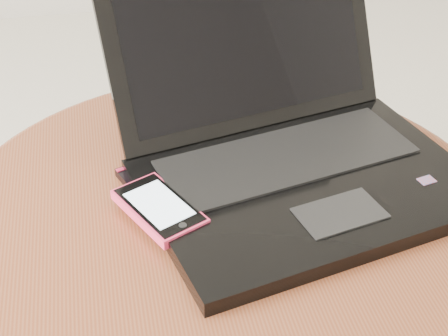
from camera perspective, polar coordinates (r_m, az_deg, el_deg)
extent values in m
cylinder|color=brown|center=(0.80, 0.18, -4.08)|extent=(0.64, 0.64, 0.03)
torus|color=brown|center=(0.80, 0.18, -4.08)|extent=(0.67, 0.67, 0.03)
cube|color=black|center=(0.81, 7.15, -1.58)|extent=(0.43, 0.34, 0.02)
cube|color=black|center=(0.84, 5.40, 0.99)|extent=(0.34, 0.18, 0.00)
cube|color=black|center=(0.76, 9.82, -3.77)|extent=(0.11, 0.08, 0.00)
cube|color=red|center=(0.83, 16.81, -1.00)|extent=(0.02, 0.02, 0.00)
cube|color=black|center=(0.89, 1.76, 10.85)|extent=(0.38, 0.18, 0.22)
cube|color=black|center=(0.88, 1.89, 10.86)|extent=(0.34, 0.15, 0.18)
cube|color=black|center=(0.81, -5.50, -1.77)|extent=(0.10, 0.13, 0.01)
cube|color=#C12043|center=(0.85, -7.20, 0.40)|extent=(0.06, 0.03, 0.00)
cube|color=#FF3A67|center=(0.76, -5.51, -3.47)|extent=(0.10, 0.13, 0.01)
cube|color=black|center=(0.76, -5.54, -3.09)|extent=(0.10, 0.12, 0.00)
cube|color=silver|center=(0.76, -5.54, -3.04)|extent=(0.08, 0.09, 0.00)
cylinder|color=black|center=(0.73, -3.52, -4.86)|extent=(0.01, 0.01, 0.00)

